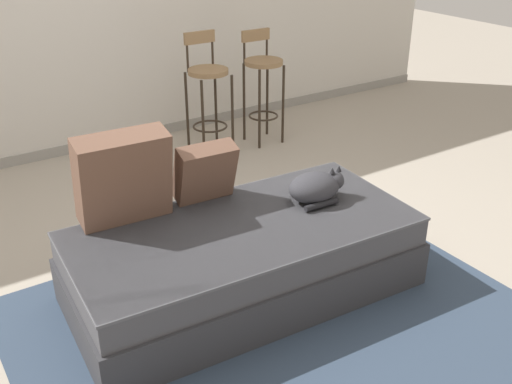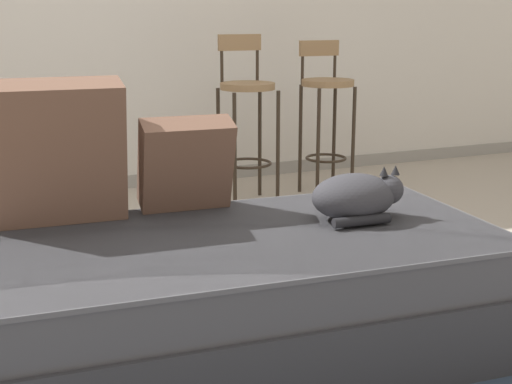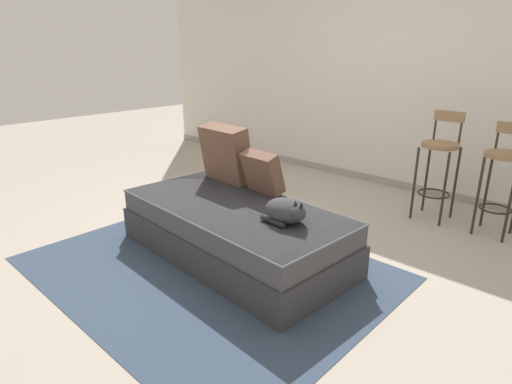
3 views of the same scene
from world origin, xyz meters
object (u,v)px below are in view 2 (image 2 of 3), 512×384
(throw_pillow_middle, at_px, (186,164))
(bar_stool_near_window, at_px, (247,107))
(couch, at_px, (228,296))
(bar_stool_by_doorway, at_px, (326,102))
(cat, at_px, (357,196))
(throw_pillow_corner, at_px, (53,152))

(throw_pillow_middle, distance_m, bar_stool_near_window, 1.79)
(couch, xyz_separation_m, bar_stool_by_doorway, (1.41, 1.93, 0.39))
(cat, bearing_deg, throw_pillow_corner, 159.82)
(bar_stool_by_doorway, bearing_deg, throw_pillow_corner, -141.55)
(throw_pillow_middle, distance_m, bar_stool_by_doorway, 2.12)
(couch, distance_m, throw_pillow_corner, 0.80)
(cat, distance_m, bar_stool_by_doorway, 2.11)
(bar_stool_near_window, xyz_separation_m, bar_stool_by_doorway, (0.56, 0.00, 0.01))
(throw_pillow_corner, bearing_deg, cat, -20.18)
(throw_pillow_corner, xyz_separation_m, bar_stool_by_doorway, (1.92, 1.53, -0.09))
(bar_stool_near_window, distance_m, bar_stool_by_doorway, 0.56)
(couch, xyz_separation_m, throw_pillow_corner, (-0.51, 0.40, 0.48))
(couch, bearing_deg, throw_pillow_corner, 142.00)
(throw_pillow_corner, xyz_separation_m, cat, (1.03, -0.38, -0.18))
(couch, bearing_deg, cat, 2.14)
(throw_pillow_middle, relative_size, bar_stool_near_window, 0.35)
(throw_pillow_corner, bearing_deg, couch, -38.00)
(throw_pillow_corner, bearing_deg, bar_stool_by_doorway, 38.45)
(bar_stool_near_window, bearing_deg, couch, -113.93)
(throw_pillow_corner, relative_size, throw_pillow_middle, 1.42)
(bar_stool_by_doorway, bearing_deg, couch, -126.30)
(throw_pillow_corner, distance_m, bar_stool_near_window, 2.05)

